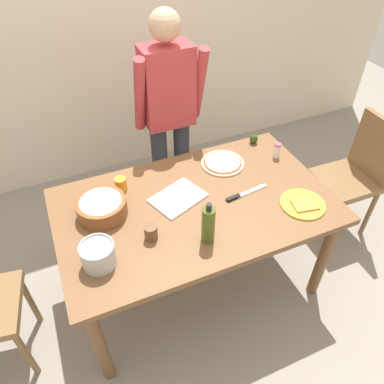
{
  "coord_description": "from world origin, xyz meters",
  "views": [
    {
      "loc": [
        -0.63,
        -1.42,
        2.24
      ],
      "look_at": [
        0.0,
        0.05,
        0.81
      ],
      "focal_mm": 34.45,
      "sensor_mm": 36.0,
      "label": 1
    }
  ],
  "objects_px": {
    "cutting_board_white": "(178,198)",
    "chef_knife": "(242,194)",
    "steel_pot": "(98,254)",
    "dining_table": "(195,215)",
    "plate_with_slice": "(303,204)",
    "cup_small_brown": "(151,232)",
    "olive_oil_bottle": "(208,224)",
    "salt_shaker": "(277,150)",
    "avocado": "(254,139)",
    "chair_wooden_right": "(356,171)",
    "popcorn_bowl": "(101,206)",
    "pizza_raw_on_board": "(223,163)",
    "person_cook": "(169,112)",
    "cup_orange": "(121,184)"
  },
  "relations": [
    {
      "from": "chair_wooden_right",
      "to": "olive_oil_bottle",
      "type": "xyz_separation_m",
      "value": [
        -1.37,
        -0.33,
        0.33
      ]
    },
    {
      "from": "olive_oil_bottle",
      "to": "cup_orange",
      "type": "xyz_separation_m",
      "value": [
        -0.31,
        0.57,
        -0.07
      ]
    },
    {
      "from": "cutting_board_white",
      "to": "avocado",
      "type": "distance_m",
      "value": 0.78
    },
    {
      "from": "cutting_board_white",
      "to": "salt_shaker",
      "type": "bearing_deg",
      "value": 9.35
    },
    {
      "from": "chair_wooden_right",
      "to": "dining_table",
      "type": "bearing_deg",
      "value": -177.59
    },
    {
      "from": "dining_table",
      "to": "plate_with_slice",
      "type": "height_order",
      "value": "plate_with_slice"
    },
    {
      "from": "olive_oil_bottle",
      "to": "cup_small_brown",
      "type": "height_order",
      "value": "olive_oil_bottle"
    },
    {
      "from": "person_cook",
      "to": "chef_knife",
      "type": "height_order",
      "value": "person_cook"
    },
    {
      "from": "chair_wooden_right",
      "to": "chef_knife",
      "type": "relative_size",
      "value": 3.27
    },
    {
      "from": "steel_pot",
      "to": "cup_orange",
      "type": "bearing_deg",
      "value": 63.78
    },
    {
      "from": "cup_small_brown",
      "to": "cup_orange",
      "type": "bearing_deg",
      "value": 95.57
    },
    {
      "from": "salt_shaker",
      "to": "cutting_board_white",
      "type": "distance_m",
      "value": 0.77
    },
    {
      "from": "pizza_raw_on_board",
      "to": "cutting_board_white",
      "type": "bearing_deg",
      "value": -153.49
    },
    {
      "from": "person_cook",
      "to": "plate_with_slice",
      "type": "height_order",
      "value": "person_cook"
    },
    {
      "from": "pizza_raw_on_board",
      "to": "salt_shaker",
      "type": "xyz_separation_m",
      "value": [
        0.37,
        -0.07,
        0.04
      ]
    },
    {
      "from": "dining_table",
      "to": "olive_oil_bottle",
      "type": "relative_size",
      "value": 6.25
    },
    {
      "from": "steel_pot",
      "to": "chef_knife",
      "type": "distance_m",
      "value": 0.9
    },
    {
      "from": "cup_orange",
      "to": "dining_table",
      "type": "bearing_deg",
      "value": -38.88
    },
    {
      "from": "popcorn_bowl",
      "to": "olive_oil_bottle",
      "type": "xyz_separation_m",
      "value": [
        0.46,
        -0.4,
        0.05
      ]
    },
    {
      "from": "olive_oil_bottle",
      "to": "cutting_board_white",
      "type": "bearing_deg",
      "value": 94.48
    },
    {
      "from": "popcorn_bowl",
      "to": "cup_orange",
      "type": "height_order",
      "value": "popcorn_bowl"
    },
    {
      "from": "cup_orange",
      "to": "salt_shaker",
      "type": "height_order",
      "value": "salt_shaker"
    },
    {
      "from": "dining_table",
      "to": "plate_with_slice",
      "type": "xyz_separation_m",
      "value": [
        0.57,
        -0.26,
        0.1
      ]
    },
    {
      "from": "cup_small_brown",
      "to": "chef_knife",
      "type": "xyz_separation_m",
      "value": [
        0.6,
        0.1,
        -0.04
      ]
    },
    {
      "from": "cutting_board_white",
      "to": "chef_knife",
      "type": "xyz_separation_m",
      "value": [
        0.36,
        -0.12,
        0.0
      ]
    },
    {
      "from": "olive_oil_bottle",
      "to": "salt_shaker",
      "type": "distance_m",
      "value": 0.88
    },
    {
      "from": "cutting_board_white",
      "to": "plate_with_slice",
      "type": "bearing_deg",
      "value": -27.73
    },
    {
      "from": "plate_with_slice",
      "to": "cup_small_brown",
      "type": "height_order",
      "value": "cup_small_brown"
    },
    {
      "from": "chair_wooden_right",
      "to": "olive_oil_bottle",
      "type": "bearing_deg",
      "value": -166.49
    },
    {
      "from": "chair_wooden_right",
      "to": "cup_orange",
      "type": "bearing_deg",
      "value": 172.03
    },
    {
      "from": "steel_pot",
      "to": "salt_shaker",
      "type": "bearing_deg",
      "value": 17.6
    },
    {
      "from": "plate_with_slice",
      "to": "avocado",
      "type": "distance_m",
      "value": 0.67
    },
    {
      "from": "dining_table",
      "to": "olive_oil_bottle",
      "type": "bearing_deg",
      "value": -100.26
    },
    {
      "from": "dining_table",
      "to": "steel_pot",
      "type": "height_order",
      "value": "steel_pot"
    },
    {
      "from": "dining_table",
      "to": "salt_shaker",
      "type": "distance_m",
      "value": 0.73
    },
    {
      "from": "popcorn_bowl",
      "to": "cutting_board_white",
      "type": "height_order",
      "value": "popcorn_bowl"
    },
    {
      "from": "popcorn_bowl",
      "to": "cup_orange",
      "type": "distance_m",
      "value": 0.22
    },
    {
      "from": "cutting_board_white",
      "to": "dining_table",
      "type": "bearing_deg",
      "value": -46.04
    },
    {
      "from": "dining_table",
      "to": "person_cook",
      "type": "relative_size",
      "value": 0.99
    },
    {
      "from": "dining_table",
      "to": "popcorn_bowl",
      "type": "height_order",
      "value": "popcorn_bowl"
    },
    {
      "from": "chef_knife",
      "to": "steel_pot",
      "type": "bearing_deg",
      "value": -169.82
    },
    {
      "from": "plate_with_slice",
      "to": "olive_oil_bottle",
      "type": "bearing_deg",
      "value": -178.56
    },
    {
      "from": "steel_pot",
      "to": "avocado",
      "type": "xyz_separation_m",
      "value": [
        1.23,
        0.61,
        -0.03
      ]
    },
    {
      "from": "pizza_raw_on_board",
      "to": "chef_knife",
      "type": "bearing_deg",
      "value": -95.83
    },
    {
      "from": "pizza_raw_on_board",
      "to": "popcorn_bowl",
      "type": "height_order",
      "value": "popcorn_bowl"
    },
    {
      "from": "chair_wooden_right",
      "to": "pizza_raw_on_board",
      "type": "bearing_deg",
      "value": 167.59
    },
    {
      "from": "olive_oil_bottle",
      "to": "cup_orange",
      "type": "height_order",
      "value": "olive_oil_bottle"
    },
    {
      "from": "chair_wooden_right",
      "to": "plate_with_slice",
      "type": "relative_size",
      "value": 3.65
    },
    {
      "from": "pizza_raw_on_board",
      "to": "cutting_board_white",
      "type": "relative_size",
      "value": 0.94
    },
    {
      "from": "salt_shaker",
      "to": "avocado",
      "type": "xyz_separation_m",
      "value": [
        -0.06,
        0.2,
        -0.02
      ]
    }
  ]
}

